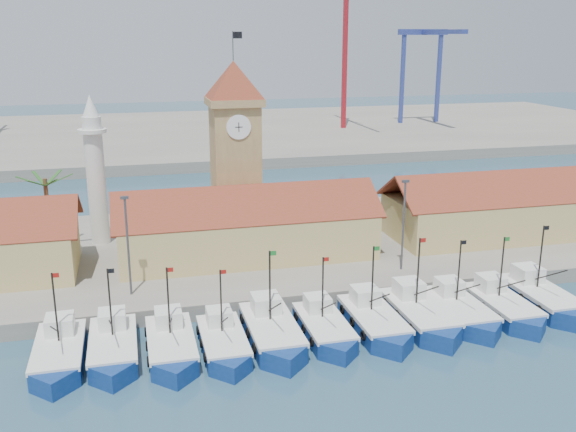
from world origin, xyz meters
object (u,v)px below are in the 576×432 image
object	(u,v)px
boat_5	(325,330)
clock_tower	(235,147)
minaret	(95,170)
boat_0	(59,356)

from	to	relation	value
boat_5	clock_tower	distance (m)	26.34
minaret	boat_5	bearing A→B (deg)	-54.70
boat_5	minaret	world-z (taller)	minaret
boat_0	minaret	world-z (taller)	minaret
boat_0	minaret	xyz separation A→B (m)	(2.47, 25.01, 8.96)
clock_tower	boat_0	bearing A→B (deg)	-127.21
boat_0	clock_tower	distance (m)	30.98
boat_0	boat_5	world-z (taller)	boat_0
clock_tower	minaret	xyz separation A→B (m)	(-15.00, 2.00, -2.23)
boat_0	clock_tower	world-z (taller)	clock_tower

